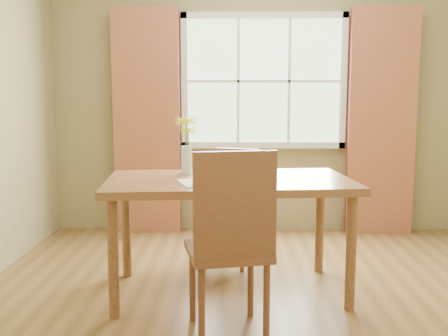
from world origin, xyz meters
TOP-DOWN VIEW (x-y plane):
  - room at (0.00, 0.00)m, footprint 4.24×3.84m
  - window at (0.00, 1.87)m, footprint 1.62×0.06m
  - curtain_left at (-1.15, 1.78)m, footprint 0.65×0.08m
  - curtain_right at (1.15, 1.78)m, footprint 0.65×0.08m
  - dining_table at (-0.33, 0.15)m, footprint 1.73×1.08m
  - chair_near at (-0.31, -0.56)m, footprint 0.53×0.53m
  - chair_far at (-0.30, 0.85)m, footprint 0.49×0.49m
  - placemat at (-0.41, -0.01)m, footprint 0.53×0.45m
  - plate at (-0.40, 0.05)m, footprint 0.27×0.27m
  - croissant_sandwich at (-0.41, 0.06)m, footprint 0.18×0.14m
  - water_glass at (-0.04, 0.11)m, footprint 0.08×0.08m
  - flower_vase at (-0.63, 0.36)m, footprint 0.17×0.17m

SIDE VIEW (x-z plane):
  - chair_far at x=-0.30m, z-range 0.04..0.97m
  - chair_near at x=-0.31m, z-range 0.05..1.13m
  - dining_table at x=-0.33m, z-range 0.32..1.12m
  - placemat at x=-0.41m, z-range 0.80..0.81m
  - plate at x=-0.40m, z-range 0.81..0.82m
  - water_glass at x=-0.04m, z-range 0.80..0.93m
  - croissant_sandwich at x=-0.41m, z-range 0.82..0.94m
  - flower_vase at x=-0.63m, z-range 0.84..1.26m
  - curtain_left at x=-1.15m, z-range 0.00..2.20m
  - curtain_right at x=1.15m, z-range 0.00..2.20m
  - room at x=0.00m, z-range -0.02..2.72m
  - window at x=0.00m, z-range 0.84..2.16m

